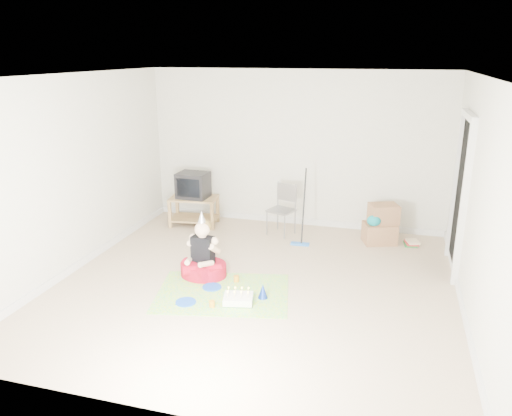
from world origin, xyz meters
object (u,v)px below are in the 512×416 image
(cardboard_boxes, at_px, (381,225))
(birthday_cake, at_px, (238,299))
(crt_tv, at_px, (193,185))
(seated_woman, at_px, (203,262))
(tv_stand, at_px, (194,209))
(folding_chair, at_px, (281,210))

(cardboard_boxes, bearing_deg, birthday_cake, -121.70)
(crt_tv, distance_m, seated_woman, 2.14)
(tv_stand, xyz_separation_m, birthday_cake, (1.58, -2.49, -0.24))
(seated_woman, distance_m, birthday_cake, 0.93)
(tv_stand, relative_size, birthday_cake, 2.16)
(seated_woman, height_order, birthday_cake, seated_woman)
(folding_chair, xyz_separation_m, seated_woman, (-0.64, -1.82, -0.21))
(tv_stand, bearing_deg, folding_chair, -1.94)
(tv_stand, bearing_deg, crt_tv, 0.00)
(crt_tv, distance_m, birthday_cake, 3.02)
(tv_stand, xyz_separation_m, crt_tv, (0.00, 0.00, 0.42))
(cardboard_boxes, bearing_deg, seated_woman, -139.75)
(tv_stand, distance_m, cardboard_boxes, 3.11)
(folding_chair, bearing_deg, tv_stand, 178.06)
(cardboard_boxes, bearing_deg, crt_tv, -180.00)
(folding_chair, distance_m, cardboard_boxes, 1.58)
(crt_tv, xyz_separation_m, birthday_cake, (1.58, -2.49, -0.66))
(tv_stand, height_order, crt_tv, crt_tv)
(cardboard_boxes, distance_m, birthday_cake, 2.93)
(tv_stand, xyz_separation_m, seated_woman, (0.90, -1.87, -0.09))
(crt_tv, bearing_deg, folding_chair, -0.19)
(crt_tv, xyz_separation_m, cardboard_boxes, (3.11, 0.00, -0.41))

